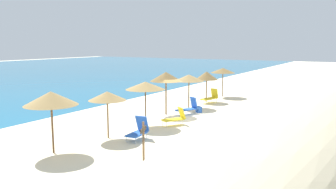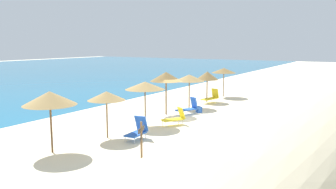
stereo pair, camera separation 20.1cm
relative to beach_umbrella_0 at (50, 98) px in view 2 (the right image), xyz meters
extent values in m
plane|color=beige|center=(9.29, -1.62, -2.49)|extent=(160.00, 160.00, 0.00)
ellipsoid|color=beige|center=(12.74, -10.20, -0.91)|extent=(51.13, 7.77, 3.16)
cylinder|color=brown|center=(0.00, 0.00, -1.32)|extent=(0.09, 0.09, 2.34)
cone|color=#9E7F4C|center=(0.00, 0.00, 0.01)|extent=(2.38, 2.38, 0.62)
cylinder|color=brown|center=(3.16, -0.51, -1.42)|extent=(0.08, 0.08, 2.14)
cone|color=#9E7F4C|center=(3.16, -0.51, -0.27)|extent=(1.96, 1.96, 0.47)
cylinder|color=brown|center=(6.44, -0.65, -1.32)|extent=(0.08, 0.08, 2.34)
cone|color=#9E7F4C|center=(6.44, -0.65, -0.07)|extent=(2.36, 2.36, 0.47)
cylinder|color=brown|center=(9.86, -0.03, -1.26)|extent=(0.10, 0.10, 2.47)
cone|color=olive|center=(9.86, -0.03, 0.15)|extent=(2.21, 2.21, 0.65)
cylinder|color=brown|center=(12.94, -0.22, -1.39)|extent=(0.09, 0.09, 2.20)
cone|color=#9E7F4C|center=(12.94, -0.22, -0.19)|extent=(2.30, 2.30, 0.51)
cylinder|color=brown|center=(16.10, -0.27, -1.47)|extent=(0.10, 0.10, 2.03)
cone|color=olive|center=(16.10, -0.27, -0.26)|extent=(1.90, 1.90, 0.69)
cylinder|color=brown|center=(19.50, -0.38, -1.31)|extent=(0.08, 0.08, 2.36)
cone|color=olive|center=(19.50, -0.38, -0.06)|extent=(2.24, 2.24, 0.45)
cube|color=yellow|center=(7.29, -2.04, -2.14)|extent=(1.41, 1.17, 0.07)
cube|color=yellow|center=(7.82, -2.37, -1.78)|extent=(0.55, 0.63, 0.71)
cylinder|color=silver|center=(6.94, -1.54, -2.33)|extent=(0.04, 0.04, 0.31)
cylinder|color=silver|center=(6.69, -1.95, -2.33)|extent=(0.04, 0.04, 0.31)
cylinder|color=silver|center=(7.89, -2.13, -2.33)|extent=(0.04, 0.04, 0.31)
cylinder|color=silver|center=(7.64, -2.54, -2.33)|extent=(0.04, 0.04, 0.31)
cube|color=blue|center=(3.50, -2.08, -2.15)|extent=(1.27, 0.75, 0.07)
cube|color=blue|center=(4.08, -2.04, -1.72)|extent=(0.40, 0.69, 0.85)
cylinder|color=silver|center=(2.96, -1.84, -2.34)|extent=(0.04, 0.04, 0.30)
cylinder|color=silver|center=(3.00, -2.40, -2.34)|extent=(0.04, 0.04, 0.30)
cylinder|color=silver|center=(4.01, -1.76, -2.34)|extent=(0.04, 0.04, 0.30)
cylinder|color=silver|center=(4.05, -2.33, -2.34)|extent=(0.04, 0.04, 0.30)
cube|color=yellow|center=(15.60, -0.74, -2.13)|extent=(1.70, 1.00, 0.07)
cube|color=yellow|center=(16.34, -0.92, -1.74)|extent=(0.38, 0.68, 0.78)
cylinder|color=silver|center=(15.01, -0.32, -2.33)|extent=(0.04, 0.04, 0.33)
cylinder|color=silver|center=(14.88, -0.84, -2.33)|extent=(0.04, 0.04, 0.33)
cylinder|color=silver|center=(16.33, -0.63, -2.33)|extent=(0.04, 0.04, 0.33)
cylinder|color=silver|center=(16.20, -1.16, -2.33)|extent=(0.04, 0.04, 0.33)
cube|color=blue|center=(10.46, -1.26, -2.14)|extent=(1.64, 1.14, 0.07)
cube|color=blue|center=(11.13, -1.55, -1.72)|extent=(0.46, 0.64, 0.82)
cylinder|color=silver|center=(9.96, -0.78, -2.33)|extent=(0.04, 0.04, 0.32)
cylinder|color=silver|center=(9.77, -1.24, -2.33)|extent=(0.04, 0.04, 0.32)
cylinder|color=silver|center=(11.16, -1.29, -2.33)|extent=(0.04, 0.04, 0.32)
cylinder|color=silver|center=(10.96, -1.75, -2.33)|extent=(0.04, 0.04, 0.32)
cylinder|color=brown|center=(0.81, -4.38, -1.60)|extent=(0.09, 0.09, 1.79)
cube|color=#332D28|center=(0.81, -4.38, -1.02)|extent=(0.80, 0.32, 0.18)
cube|color=#332D28|center=(0.81, -4.38, -1.34)|extent=(0.63, 0.42, 0.16)
cube|color=blue|center=(11.69, -1.66, -2.28)|extent=(0.61, 0.63, 0.42)
camera|label=1|loc=(-10.20, -12.05, 2.41)|focal=36.58mm
camera|label=2|loc=(-10.10, -12.22, 2.41)|focal=36.58mm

